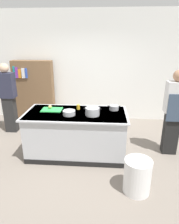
# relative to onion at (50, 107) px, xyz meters

# --- Properties ---
(ground_plane) EXTENTS (10.00, 10.00, 0.00)m
(ground_plane) POSITION_rel_onion_xyz_m (0.55, -0.16, -0.96)
(ground_plane) COLOR slate
(back_wall) EXTENTS (6.40, 0.12, 3.00)m
(back_wall) POSITION_rel_onion_xyz_m (0.55, 1.94, 0.54)
(back_wall) COLOR white
(back_wall) RESTS_ON ground_plane
(counter_island) EXTENTS (1.98, 0.98, 0.90)m
(counter_island) POSITION_rel_onion_xyz_m (0.55, -0.16, -0.49)
(counter_island) COLOR #B7BABF
(counter_island) RESTS_ON ground_plane
(cutting_board) EXTENTS (0.40, 0.28, 0.02)m
(cutting_board) POSITION_rel_onion_xyz_m (0.05, -0.04, -0.05)
(cutting_board) COLOR green
(cutting_board) RESTS_ON counter_island
(onion) EXTENTS (0.08, 0.08, 0.08)m
(onion) POSITION_rel_onion_xyz_m (0.00, 0.00, 0.00)
(onion) COLOR tan
(onion) RESTS_ON cutting_board
(stock_pot) EXTENTS (0.33, 0.27, 0.15)m
(stock_pot) POSITION_rel_onion_xyz_m (0.88, -0.26, 0.01)
(stock_pot) COLOR #B7BABF
(stock_pot) RESTS_ON counter_island
(sauce_pan) EXTENTS (0.25, 0.19, 0.09)m
(sauce_pan) POSITION_rel_onion_xyz_m (1.29, 0.07, -0.01)
(sauce_pan) COLOR #99999E
(sauce_pan) RESTS_ON counter_island
(mixing_bowl) EXTENTS (0.23, 0.23, 0.09)m
(mixing_bowl) POSITION_rel_onion_xyz_m (0.44, -0.28, -0.01)
(mixing_bowl) COLOR #B7BABF
(mixing_bowl) RESTS_ON counter_island
(juice_cup) EXTENTS (0.07, 0.07, 0.10)m
(juice_cup) POSITION_rel_onion_xyz_m (0.57, 0.05, -0.01)
(juice_cup) COLOR yellow
(juice_cup) RESTS_ON counter_island
(trash_bin) EXTENTS (0.42, 0.42, 0.55)m
(trash_bin) POSITION_rel_onion_xyz_m (1.62, -1.18, -0.68)
(trash_bin) COLOR white
(trash_bin) RESTS_ON ground_plane
(person_chef) EXTENTS (0.38, 0.25, 1.72)m
(person_chef) POSITION_rel_onion_xyz_m (2.45, 0.03, -0.04)
(person_chef) COLOR black
(person_chef) RESTS_ON ground_plane
(person_guest) EXTENTS (0.38, 0.24, 1.72)m
(person_guest) POSITION_rel_onion_xyz_m (-1.26, 0.80, -0.05)
(person_guest) COLOR #262626
(person_guest) RESTS_ON ground_plane
(bookshelf) EXTENTS (1.10, 0.31, 1.70)m
(bookshelf) POSITION_rel_onion_xyz_m (-0.90, 1.64, -0.11)
(bookshelf) COLOR brown
(bookshelf) RESTS_ON ground_plane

